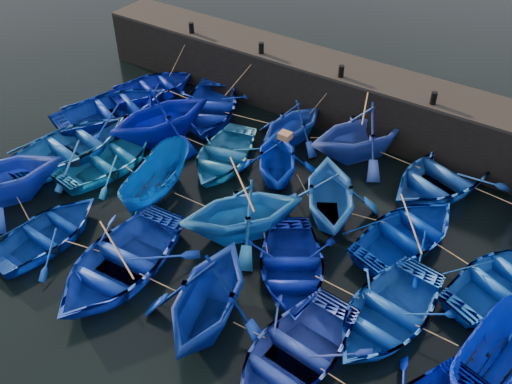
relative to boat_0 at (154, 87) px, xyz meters
The scene contains 33 objects.
ground 11.50m from the boat_0, 40.10° to the right, with size 120.00×120.00×0.00m, color black.
quay_wall 9.35m from the boat_0, 19.44° to the left, with size 26.00×2.50×2.50m, color black.
quay_top 9.55m from the boat_0, 19.44° to the left, with size 26.00×2.50×0.12m, color black.
bollard_0 3.35m from the boat_0, 70.37° to the left, with size 0.24×0.24×0.50m, color black.
bollard_1 5.79m from the boat_0, 24.70° to the left, with size 0.24×0.24×0.50m, color black.
bollard_2 9.37m from the boat_0, 14.06° to the left, with size 0.24×0.24×0.50m, color black.
bollard_3 13.19m from the boat_0, ahead, with size 0.24×0.24×0.50m, color black.
boat_0 is the anchor object (origin of this frame).
boat_1 3.47m from the boat_0, ahead, with size 3.64×5.09×1.06m, color #0B23A1.
boat_2 7.69m from the boat_0, ahead, with size 3.13×3.63×1.91m, color navy.
boat_3 10.63m from the boat_0, ahead, with size 4.00×4.63×2.44m, color #243E99.
boat_4 14.15m from the boat_0, ahead, with size 3.84×5.37×1.11m, color #154498.
boat_6 2.71m from the boat_0, 91.49° to the right, with size 3.86×5.39×1.12m, color navy.
boat_7 4.02m from the boat_0, 42.80° to the right, with size 4.03×4.68×2.46m, color #021099.
boat_8 6.74m from the boat_0, 23.68° to the right, with size 3.15×4.40×0.91m, color #2270B2.
boat_9 8.82m from the boat_0, 14.93° to the right, with size 3.27×3.79×1.99m, color #0022A1.
boat_10 11.77m from the boat_0, 15.62° to the right, with size 3.72×4.31×2.27m, color blue.
boat_11 14.56m from the boat_0, 11.64° to the right, with size 3.34×4.67×0.97m, color #002AA6.
boat_12 17.88m from the boat_0, 10.81° to the right, with size 3.22×4.50×0.93m, color #0E47BC.
boat_13 5.87m from the boat_0, 83.74° to the right, with size 3.93×5.49×1.14m, color #14509F.
boat_14 6.12m from the boat_0, 65.47° to the right, with size 3.22×4.50×0.93m, color blue.
boat_15 7.86m from the boat_0, 47.46° to the right, with size 1.54×4.08×1.58m, color #003D8B.
boat_16 10.90m from the boat_0, 31.82° to the right, with size 3.78×4.38×2.30m, color blue.
boat_17 13.36m from the boat_0, 29.07° to the right, with size 3.25×4.54×0.94m, color #05168D.
boat_18 16.39m from the boat_0, 23.54° to the right, with size 3.44×4.80×1.00m, color #0F44B5.
boat_19 19.25m from the boat_0, 19.92° to the right, with size 1.55×4.11×1.59m, color #051DA4.
boat_21 10.54m from the boat_0, 68.57° to the right, with size 3.06×4.28×0.89m, color #07339F.
boat_22 11.81m from the boat_0, 53.68° to the right, with size 3.93×5.49×1.14m, color #0F30AD.
boat_23 14.17m from the boat_0, 41.64° to the right, with size 3.92×4.54×2.39m, color navy.
boat_24 16.38m from the boat_0, 34.83° to the right, with size 3.47×4.85×1.01m, color #253DC0.
wooden_crate 9.24m from the boat_0, 14.44° to the right, with size 0.45×0.40×0.26m, color #91603F.
mooring_ropes 9.35m from the boat_0, 14.31° to the right, with size 17.84×11.97×2.10m.
loose_oars 11.21m from the boat_0, 22.80° to the right, with size 9.52×12.52×1.53m.
Camera 1 is at (9.05, -10.33, 13.99)m, focal length 40.00 mm.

